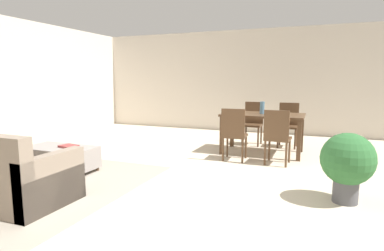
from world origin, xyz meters
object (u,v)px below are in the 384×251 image
(ottoman_table, at_px, (60,157))
(book_on_ottoman, at_px, (69,146))
(potted_plant, at_px, (348,162))
(dining_table, at_px, (263,119))
(dining_chair_far_right, at_px, (288,122))
(dining_chair_near_left, at_px, (234,131))
(dining_chair_far_left, at_px, (253,121))
(dining_chair_near_right, at_px, (277,134))
(vase_centerpiece, at_px, (262,108))

(ottoman_table, xyz_separation_m, book_on_ottoman, (0.15, 0.03, 0.18))
(ottoman_table, distance_m, book_on_ottoman, 0.24)
(ottoman_table, distance_m, potted_plant, 4.01)
(dining_table, distance_m, book_on_ottoman, 3.48)
(dining_chair_far_right, bearing_deg, dining_chair_near_left, -115.11)
(dining_chair_near_left, xyz_separation_m, dining_chair_far_left, (0.02, 1.57, 0.00))
(book_on_ottoman, distance_m, potted_plant, 3.85)
(dining_chair_far_right, xyz_separation_m, potted_plant, (0.93, -2.96, -0.04))
(potted_plant, bearing_deg, dining_chair_near_right, 125.08)
(dining_chair_near_left, bearing_deg, dining_chair_far_right, 64.89)
(dining_table, height_order, dining_chair_far_right, dining_chair_far_right)
(dining_chair_near_right, relative_size, book_on_ottoman, 3.54)
(ottoman_table, relative_size, dining_table, 0.73)
(dining_chair_near_right, distance_m, dining_chair_far_right, 1.60)
(dining_chair_far_left, xyz_separation_m, dining_chair_far_right, (0.73, 0.03, 0.00))
(dining_chair_far_right, height_order, book_on_ottoman, dining_chair_far_right)
(ottoman_table, bearing_deg, dining_chair_near_right, 28.16)
(dining_table, xyz_separation_m, potted_plant, (1.32, -2.15, -0.18))
(dining_chair_near_left, relative_size, dining_chair_far_left, 1.00)
(ottoman_table, bearing_deg, vase_centerpiece, 42.37)
(ottoman_table, bearing_deg, dining_chair_near_left, 35.10)
(dining_chair_near_right, xyz_separation_m, vase_centerpiece, (-0.39, 0.79, 0.36))
(vase_centerpiece, bearing_deg, dining_chair_far_right, 62.92)
(book_on_ottoman, relative_size, potted_plant, 0.32)
(ottoman_table, height_order, dining_chair_far_left, dining_chair_far_left)
(dining_chair_near_right, distance_m, dining_chair_far_left, 1.73)
(dining_chair_far_right, bearing_deg, ottoman_table, -133.51)
(dining_chair_near_left, distance_m, dining_chair_near_right, 0.73)
(ottoman_table, height_order, dining_chair_far_right, dining_chair_far_right)
(dining_chair_far_left, bearing_deg, dining_chair_near_right, -65.74)
(ottoman_table, relative_size, book_on_ottoman, 4.24)
(dining_table, height_order, potted_plant, potted_plant)
(dining_table, bearing_deg, potted_plant, -58.33)
(dining_chair_far_left, bearing_deg, dining_chair_far_right, 2.13)
(potted_plant, bearing_deg, dining_chair_far_left, 119.56)
(dining_chair_far_right, xyz_separation_m, book_on_ottoman, (-2.92, -3.19, -0.12))
(dining_table, relative_size, dining_chair_near_left, 1.64)
(dining_chair_far_left, xyz_separation_m, potted_plant, (1.66, -2.93, -0.04))
(dining_table, xyz_separation_m, vase_centerpiece, (-0.02, 0.00, 0.22))
(dining_chair_near_left, xyz_separation_m, book_on_ottoman, (-2.17, -1.59, -0.12))
(dining_chair_near_left, height_order, book_on_ottoman, dining_chair_near_left)
(ottoman_table, distance_m, dining_table, 3.63)
(ottoman_table, xyz_separation_m, potted_plant, (3.99, 0.27, 0.26))
(dining_table, distance_m, potted_plant, 2.53)
(dining_chair_near_left, distance_m, dining_chair_far_right, 1.77)
(ottoman_table, distance_m, dining_chair_near_left, 2.84)
(dining_chair_near_right, bearing_deg, dining_chair_far_left, 114.26)
(vase_centerpiece, distance_m, potted_plant, 2.56)
(vase_centerpiece, relative_size, potted_plant, 0.28)
(dining_chair_near_left, relative_size, book_on_ottoman, 3.54)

